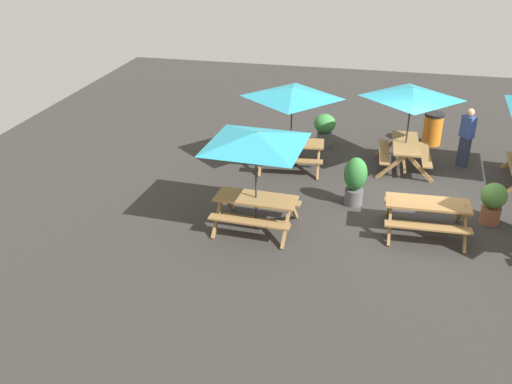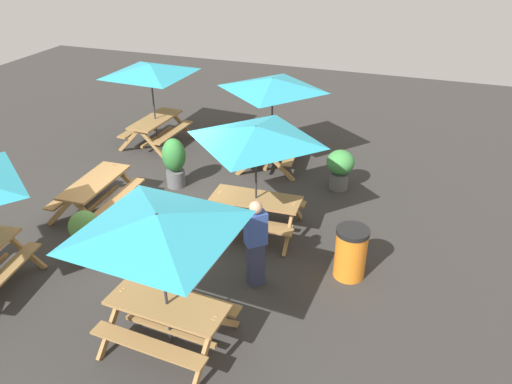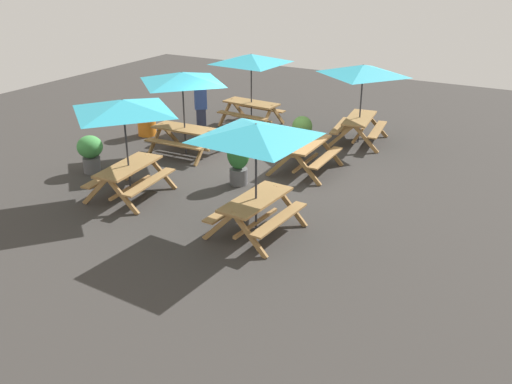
# 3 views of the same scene
# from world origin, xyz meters

# --- Properties ---
(ground_plane) EXTENTS (25.40, 25.40, 0.00)m
(ground_plane) POSITION_xyz_m (0.00, 0.00, 0.00)
(ground_plane) COLOR #33302D
(ground_plane) RESTS_ON ground
(picnic_table_0) EXTENTS (2.07, 2.07, 2.34)m
(picnic_table_0) POSITION_xyz_m (-0.18, 2.05, 1.99)
(picnic_table_0) COLOR olive
(picnic_table_0) RESTS_ON ground
(picnic_table_1) EXTENTS (2.18, 2.18, 2.34)m
(picnic_table_1) POSITION_xyz_m (-3.24, 1.40, 1.99)
(picnic_table_1) COLOR olive
(picnic_table_1) RESTS_ON ground
(picnic_table_2) EXTENTS (2.82, 2.82, 2.34)m
(picnic_table_2) POSITION_xyz_m (-3.43, -2.06, 1.99)
(picnic_table_2) COLOR olive
(picnic_table_2) RESTS_ON ground
(picnic_table_4) EXTENTS (2.82, 2.82, 2.34)m
(picnic_table_4) POSITION_xyz_m (3.18, 1.84, 1.99)
(picnic_table_4) COLOR olive
(picnic_table_4) RESTS_ON ground
(picnic_table_5) EXTENTS (1.84, 1.58, 0.81)m
(picnic_table_5) POSITION_xyz_m (0.27, -1.45, 0.56)
(picnic_table_5) COLOR olive
(picnic_table_5) RESTS_ON ground
(trash_bin_orange) EXTENTS (0.59, 0.59, 0.98)m
(trash_bin_orange) POSITION_xyz_m (0.66, 4.12, 0.49)
(trash_bin_orange) COLOR orange
(trash_bin_orange) RESTS_ON ground
(potted_plant_0) EXTENTS (0.65, 0.65, 0.97)m
(potted_plant_0) POSITION_xyz_m (-2.53, 3.31, 0.57)
(potted_plant_0) COLOR #59595B
(potted_plant_0) RESTS_ON ground
(potted_plant_1) EXTENTS (0.57, 0.57, 0.98)m
(potted_plant_1) POSITION_xyz_m (1.75, -0.64, 0.55)
(potted_plant_1) COLOR #935138
(potted_plant_1) RESTS_ON ground
(potted_plant_2) EXTENTS (0.56, 0.56, 1.22)m
(potted_plant_2) POSITION_xyz_m (-1.37, -0.40, 0.67)
(potted_plant_2) COLOR #59595B
(potted_plant_2) RESTS_ON ground
(person_standing) EXTENTS (0.40, 0.42, 1.67)m
(person_standing) POSITION_xyz_m (1.43, 2.61, 0.89)
(person_standing) COLOR #2D334C
(person_standing) RESTS_ON ground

